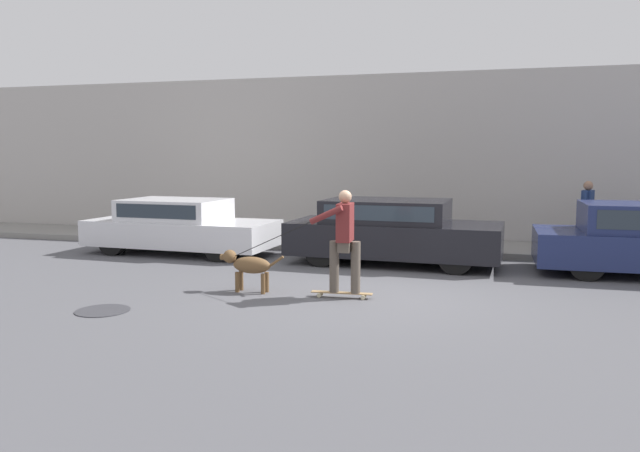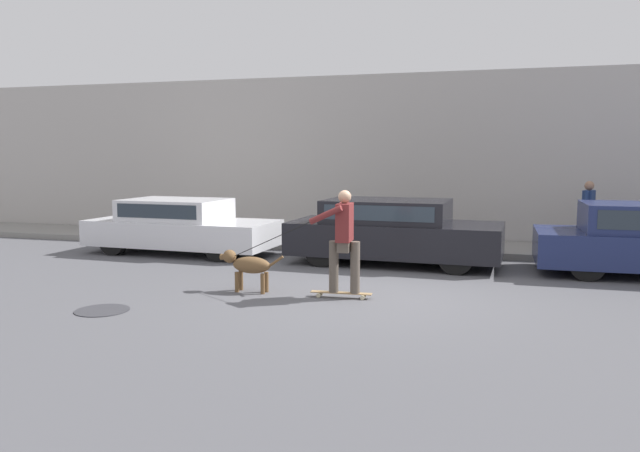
{
  "view_description": "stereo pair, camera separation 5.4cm",
  "coord_description": "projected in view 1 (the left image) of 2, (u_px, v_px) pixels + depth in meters",
  "views": [
    {
      "loc": [
        2.02,
        -9.5,
        2.21
      ],
      "look_at": [
        -1.06,
        1.08,
        0.95
      ],
      "focal_mm": 35.0,
      "sensor_mm": 36.0,
      "label": 1
    },
    {
      "loc": [
        2.07,
        -9.49,
        2.21
      ],
      "look_at": [
        -1.06,
        1.08,
        0.95
      ],
      "focal_mm": 35.0,
      "sensor_mm": 36.0,
      "label": 2
    }
  ],
  "objects": [
    {
      "name": "ground_plane",
      "position": [
        365.0,
        295.0,
        9.88
      ],
      "size": [
        36.0,
        36.0,
        0.0
      ],
      "primitive_type": "plane",
      "color": "#545459"
    },
    {
      "name": "sidewalk_curb",
      "position": [
        410.0,
        246.0,
        14.68
      ],
      "size": [
        30.0,
        2.0,
        0.14
      ],
      "color": "gray",
      "rests_on": "ground_plane"
    },
    {
      "name": "back_wall",
      "position": [
        418.0,
        159.0,
        15.56
      ],
      "size": [
        32.0,
        0.3,
        4.21
      ],
      "color": "#B2ADA8",
      "rests_on": "ground_plane"
    },
    {
      "name": "skateboarder",
      "position": [
        344.0,
        237.0,
        9.58
      ],
      "size": [
        2.37,
        0.61,
        1.68
      ],
      "rotation": [
        0.0,
        0.0,
        3.2
      ],
      "color": "beige",
      "rests_on": "ground_plane"
    },
    {
      "name": "dog",
      "position": [
        248.0,
        265.0,
        10.07
      ],
      "size": [
        1.11,
        0.3,
        0.67
      ],
      "rotation": [
        0.0,
        0.0,
        3.1
      ],
      "color": "brown",
      "rests_on": "ground_plane"
    },
    {
      "name": "pedestrian_with_bag",
      "position": [
        587.0,
        213.0,
        13.37
      ],
      "size": [
        0.33,
        0.66,
        1.52
      ],
      "rotation": [
        0.0,
        0.0,
        -0.33
      ],
      "color": "brown",
      "rests_on": "sidewalk_curb"
    },
    {
      "name": "parked_car_0",
      "position": [
        180.0,
        227.0,
        14.01
      ],
      "size": [
        4.29,
        1.89,
        1.22
      ],
      "rotation": [
        0.0,
        0.0,
        -0.04
      ],
      "color": "black",
      "rests_on": "ground_plane"
    },
    {
      "name": "parked_car_1",
      "position": [
        392.0,
        232.0,
        12.67
      ],
      "size": [
        4.29,
        1.96,
        1.31
      ],
      "rotation": [
        0.0,
        0.0,
        -0.04
      ],
      "color": "black",
      "rests_on": "ground_plane"
    },
    {
      "name": "manhole_cover",
      "position": [
        103.0,
        311.0,
        8.87
      ],
      "size": [
        0.76,
        0.76,
        0.01
      ],
      "color": "#38383D",
      "rests_on": "ground_plane"
    }
  ]
}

